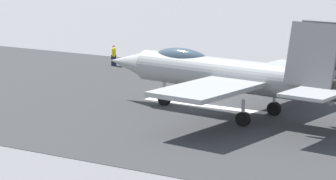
# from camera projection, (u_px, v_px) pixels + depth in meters

# --- Properties ---
(ground_plane) EXTENTS (400.00, 400.00, 0.00)m
(ground_plane) POSITION_uv_depth(u_px,v_px,m) (197.00, 105.00, 46.45)
(ground_plane) COLOR slate
(runway_strip) EXTENTS (240.00, 26.00, 0.02)m
(runway_strip) POSITION_uv_depth(u_px,v_px,m) (198.00, 105.00, 46.44)
(runway_strip) COLOR #363637
(runway_strip) RESTS_ON ground
(fighter_jet) EXTENTS (16.64, 13.59, 5.56)m
(fighter_jet) POSITION_uv_depth(u_px,v_px,m) (233.00, 74.00, 43.04)
(fighter_jet) COLOR #9C9D9D
(fighter_jet) RESTS_ON ground
(crew_person) EXTENTS (0.50, 0.55, 1.64)m
(crew_person) POSITION_uv_depth(u_px,v_px,m) (114.00, 55.00, 60.47)
(crew_person) COLOR #1E2338
(crew_person) RESTS_ON ground
(marker_cone_mid) EXTENTS (0.44, 0.44, 0.55)m
(marker_cone_mid) POSITION_uv_depth(u_px,v_px,m) (213.00, 66.00, 58.98)
(marker_cone_mid) COLOR orange
(marker_cone_mid) RESTS_ON ground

